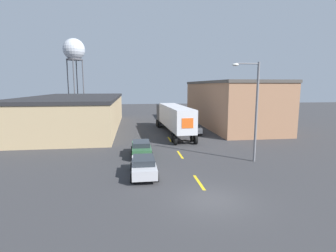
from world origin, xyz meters
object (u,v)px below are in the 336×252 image
object	(u,v)px
semi_truck	(173,116)
water_tower	(74,51)
parked_car_left_far	(141,148)
parked_car_right_far	(193,128)
street_lamp	(254,105)
parked_car_left_near	(144,166)

from	to	relation	value
semi_truck	water_tower	distance (m)	43.40
parked_car_left_far	parked_car_right_far	bearing A→B (deg)	55.47
parked_car_right_far	street_lamp	distance (m)	14.49
street_lamp	parked_car_left_near	bearing A→B (deg)	-165.38
semi_truck	street_lamp	bearing A→B (deg)	-74.53
semi_truck	parked_car_left_far	world-z (taller)	semi_truck
parked_car_right_far	parked_car_left_near	distance (m)	17.78
semi_truck	parked_car_right_far	distance (m)	3.17
semi_truck	parked_car_left_far	xyz separation A→B (m)	(-4.64, -11.05, -1.62)
parked_car_left_near	street_lamp	distance (m)	10.54
parked_car_left_near	water_tower	size ratio (longest dim) A/B	0.23
parked_car_left_far	parked_car_left_near	world-z (taller)	same
water_tower	semi_truck	bearing A→B (deg)	-61.16
parked_car_left_far	street_lamp	distance (m)	10.71
parked_car_left_near	street_lamp	size ratio (longest dim) A/B	0.50
parked_car_left_far	parked_car_left_near	bearing A→B (deg)	-90.00
semi_truck	parked_car_right_far	bearing A→B (deg)	-11.29
semi_truck	parked_car_left_near	size ratio (longest dim) A/B	3.74
parked_car_right_far	parked_car_left_far	xyz separation A→B (m)	(-7.33, -10.66, 0.00)
parked_car_left_far	water_tower	bearing A→B (deg)	107.96
parked_car_left_far	water_tower	size ratio (longest dim) A/B	0.23
parked_car_right_far	street_lamp	world-z (taller)	street_lamp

